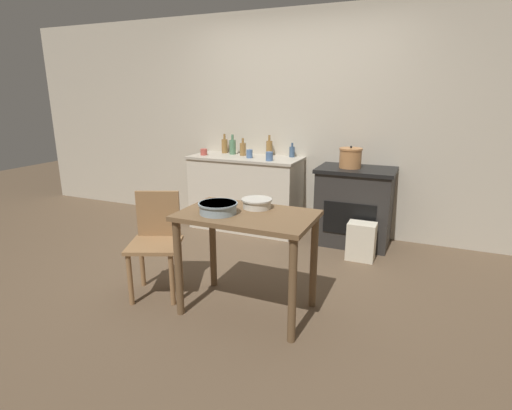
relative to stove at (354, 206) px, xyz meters
name	(u,v)px	position (x,y,z in m)	size (l,w,h in m)	color
ground_plane	(240,276)	(-0.79, -1.28, -0.43)	(14.00, 14.00, 0.00)	brown
wall_back	(296,124)	(-0.79, 0.31, 0.85)	(8.00, 0.07, 2.55)	beige
counter_cabinet	(246,193)	(-1.32, 0.00, 0.02)	(1.34, 0.58, 0.89)	beige
stove	(354,206)	(0.00, 0.00, 0.00)	(0.82, 0.59, 0.85)	#2D2B28
work_table	(247,231)	(-0.48, -1.79, 0.22)	(0.98, 0.61, 0.78)	brown
chair	(156,240)	(-1.29, -1.81, 0.04)	(0.52, 0.52, 0.85)	#997047
flour_sack	(361,241)	(0.16, -0.44, -0.24)	(0.27, 0.19, 0.38)	beige
stock_pot	(350,158)	(-0.07, -0.02, 0.53)	(0.24, 0.24, 0.24)	#B77A47
mixing_bowl_large	(218,207)	(-0.67, -1.88, 0.40)	(0.29, 0.29, 0.08)	#93A8B2
mixing_bowl_small	(257,203)	(-0.46, -1.63, 0.40)	(0.23, 0.23, 0.07)	silver
bottle_far_left	(225,146)	(-1.69, 0.17, 0.56)	(0.08, 0.08, 0.24)	olive
bottle_left	(233,147)	(-1.55, 0.11, 0.56)	(0.08, 0.08, 0.24)	#517F5B
bottle_mid_left	(269,148)	(-1.08, 0.17, 0.56)	(0.07, 0.07, 0.25)	olive
bottle_center_left	(243,149)	(-1.39, 0.07, 0.55)	(0.07, 0.07, 0.21)	olive
bottle_center	(292,152)	(-0.80, 0.19, 0.53)	(0.07, 0.07, 0.17)	#3D5675
cup_center_right	(204,152)	(-1.84, -0.09, 0.50)	(0.08, 0.08, 0.08)	#B74C42
cup_mid_right	(249,154)	(-1.23, -0.07, 0.51)	(0.07, 0.07, 0.10)	#4C6B99
cup_right	(269,156)	(-0.94, -0.17, 0.52)	(0.08, 0.08, 0.10)	#4C6B99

